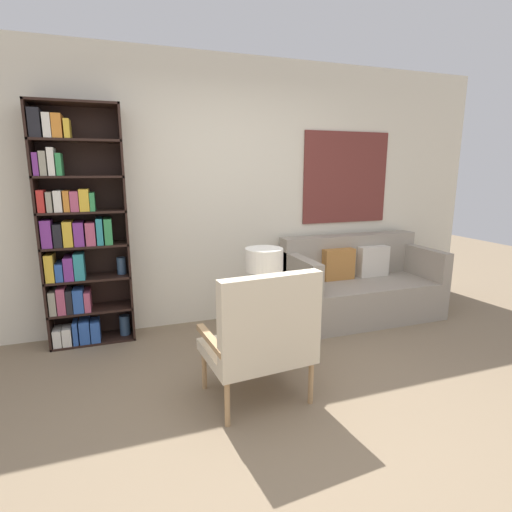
{
  "coord_description": "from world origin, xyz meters",
  "views": [
    {
      "loc": [
        -0.94,
        -2.02,
        1.59
      ],
      "look_at": [
        0.12,
        1.0,
        0.9
      ],
      "focal_mm": 28.0,
      "sensor_mm": 36.0,
      "label": 1
    }
  ],
  "objects_px": {
    "bookshelf": "(76,236)",
    "couch": "(359,286)",
    "side_table": "(267,303)",
    "table_lamp": "(264,271)",
    "armchair": "(263,334)"
  },
  "relations": [
    {
      "from": "table_lamp",
      "to": "armchair",
      "type": "bearing_deg",
      "value": -110.86
    },
    {
      "from": "bookshelf",
      "to": "couch",
      "type": "relative_size",
      "value": 1.31
    },
    {
      "from": "side_table",
      "to": "bookshelf",
      "type": "bearing_deg",
      "value": 150.93
    },
    {
      "from": "armchair",
      "to": "couch",
      "type": "bearing_deg",
      "value": 38.7
    },
    {
      "from": "side_table",
      "to": "armchair",
      "type": "bearing_deg",
      "value": -112.66
    },
    {
      "from": "armchair",
      "to": "side_table",
      "type": "relative_size",
      "value": 1.69
    },
    {
      "from": "bookshelf",
      "to": "couch",
      "type": "distance_m",
      "value": 2.93
    },
    {
      "from": "bookshelf",
      "to": "couch",
      "type": "height_order",
      "value": "bookshelf"
    },
    {
      "from": "side_table",
      "to": "table_lamp",
      "type": "xyz_separation_m",
      "value": [
        -0.05,
        -0.07,
        0.3
      ]
    },
    {
      "from": "bookshelf",
      "to": "armchair",
      "type": "height_order",
      "value": "bookshelf"
    },
    {
      "from": "bookshelf",
      "to": "side_table",
      "type": "relative_size",
      "value": 3.82
    },
    {
      "from": "couch",
      "to": "table_lamp",
      "type": "distance_m",
      "value": 1.6
    },
    {
      "from": "armchair",
      "to": "side_table",
      "type": "bearing_deg",
      "value": 67.34
    },
    {
      "from": "bookshelf",
      "to": "armchair",
      "type": "relative_size",
      "value": 2.26
    },
    {
      "from": "couch",
      "to": "side_table",
      "type": "distance_m",
      "value": 1.47
    }
  ]
}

